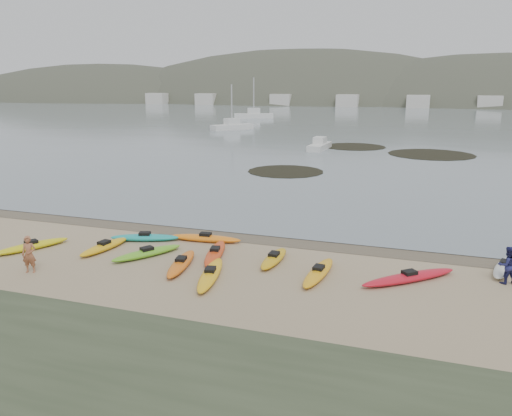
% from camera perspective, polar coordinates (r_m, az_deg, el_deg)
% --- Properties ---
extents(ground, '(600.00, 600.00, 0.00)m').
position_cam_1_polar(ground, '(26.46, 0.00, -3.15)').
color(ground, tan).
rests_on(ground, ground).
extents(wet_sand, '(60.00, 60.00, 0.00)m').
position_cam_1_polar(wet_sand, '(26.18, -0.21, -3.33)').
color(wet_sand, brown).
rests_on(wet_sand, ground).
extents(water, '(1200.00, 1200.00, 0.00)m').
position_cam_1_polar(water, '(324.15, 17.42, 12.14)').
color(water, slate).
rests_on(water, ground).
extents(kayaks, '(23.36, 8.42, 0.34)m').
position_cam_1_polar(kayaks, '(22.82, -3.54, -5.59)').
color(kayaks, teal).
rests_on(kayaks, ground).
extents(person_west, '(0.69, 0.57, 1.61)m').
position_cam_1_polar(person_west, '(23.28, -24.51, -4.84)').
color(person_west, '#A96543').
rests_on(person_west, ground).
extents(person_east, '(0.92, 0.84, 1.55)m').
position_cam_1_polar(person_east, '(22.46, 26.76, -5.84)').
color(person_east, navy).
rests_on(person_east, ground).
extents(kelp_mats, '(20.77, 27.42, 0.04)m').
position_cam_1_polar(kelp_mats, '(57.27, 13.54, 5.90)').
color(kelp_mats, black).
rests_on(kelp_mats, water).
extents(moored_boats, '(75.19, 86.96, 1.22)m').
position_cam_1_polar(moored_boats, '(103.41, 16.46, 9.54)').
color(moored_boats, silver).
rests_on(moored_boats, ground).
extents(far_hills, '(550.00, 135.00, 80.00)m').
position_cam_1_polar(far_hills, '(221.46, 26.65, 6.50)').
color(far_hills, '#384235').
rests_on(far_hills, ground).
extents(far_town, '(199.00, 5.00, 4.00)m').
position_cam_1_polar(far_town, '(169.07, 18.13, 11.49)').
color(far_town, beige).
rests_on(far_town, ground).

